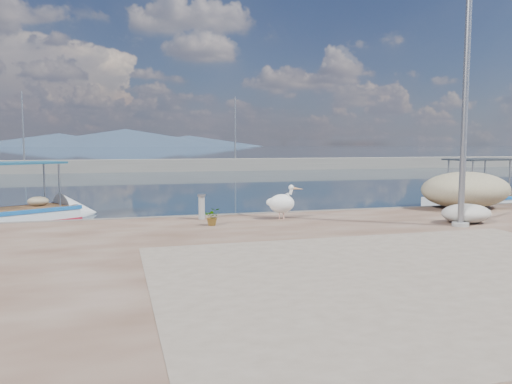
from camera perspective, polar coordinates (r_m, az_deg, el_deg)
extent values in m
plane|color=#162635|center=(11.18, 5.36, -8.45)|extent=(1400.00, 1400.00, 0.00)
cube|color=#4B3120|center=(6.19, 26.93, -18.32)|extent=(44.00, 22.00, 0.50)
cube|color=gray|center=(8.93, 18.57, -8.97)|extent=(9.00, 7.00, 0.01)
cube|color=gray|center=(50.32, -11.29, 3.00)|extent=(120.00, 2.20, 1.20)
cylinder|color=gray|center=(50.78, -25.08, 6.45)|extent=(0.16, 0.16, 7.00)
cylinder|color=gray|center=(51.54, -2.40, 6.94)|extent=(0.16, 0.16, 7.00)
cone|color=#28384C|center=(663.44, -21.59, 5.57)|extent=(220.00, 220.00, 16.00)
cone|color=#28384C|center=(660.32, -14.64, 6.03)|extent=(280.00, 280.00, 22.00)
cone|color=#28384C|center=(666.78, -7.71, 5.81)|extent=(200.00, 200.00, 14.00)
cube|color=white|center=(19.16, -25.24, -2.91)|extent=(5.21, 3.95, 0.83)
cube|color=#1A60AB|center=(19.11, -25.28, -1.81)|extent=(4.01, 3.29, 0.12)
cube|color=#B01527|center=(19.16, -25.23, -3.05)|extent=(4.00, 3.28, 0.10)
cube|color=navy|center=(18.99, -25.48, 3.02)|extent=(3.19, 2.75, 0.07)
cube|color=white|center=(23.39, 23.99, -1.43)|extent=(5.25, 2.50, 0.83)
cube|color=#1A60AB|center=(23.35, 24.02, -0.53)|extent=(3.87, 2.31, 0.12)
cube|color=#B01527|center=(23.39, 23.98, -1.55)|extent=(3.87, 2.29, 0.10)
cube|color=#1A60AB|center=(22.37, 21.97, 0.20)|extent=(0.91, 0.91, 0.61)
cube|color=#202429|center=(23.25, 24.18, 3.42)|extent=(3.00, 2.02, 0.07)
cylinder|color=tan|center=(14.66, 2.69, -2.60)|extent=(0.03, 0.03, 0.26)
cylinder|color=tan|center=(14.67, 3.20, -2.60)|extent=(0.03, 0.03, 0.26)
ellipsoid|color=silver|center=(14.62, 2.95, -1.32)|extent=(0.88, 0.69, 0.55)
cylinder|color=silver|center=(14.60, 3.89, -0.26)|extent=(0.20, 0.15, 0.47)
sphere|color=silver|center=(14.58, 4.04, 0.53)|extent=(0.16, 0.16, 0.16)
cone|color=#E7975A|center=(14.59, 4.76, 0.38)|extent=(0.38, 0.19, 0.11)
cylinder|color=gray|center=(14.39, 22.83, 10.29)|extent=(0.16, 0.16, 7.00)
cylinder|color=gray|center=(14.48, 22.32, -3.42)|extent=(0.44, 0.44, 0.10)
cylinder|color=gray|center=(14.67, -6.23, -1.75)|extent=(0.18, 0.18, 0.70)
cylinder|color=gray|center=(14.63, -6.25, -0.38)|extent=(0.24, 0.24, 0.06)
imported|color=#33722D|center=(13.53, -4.99, -2.81)|extent=(0.49, 0.44, 0.48)
ellipsoid|color=#B9B7AB|center=(15.07, 22.89, -2.27)|extent=(1.43, 1.08, 0.54)
ellipsoid|color=#B6AE87|center=(18.54, 22.83, 0.22)|extent=(3.19, 2.28, 1.25)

